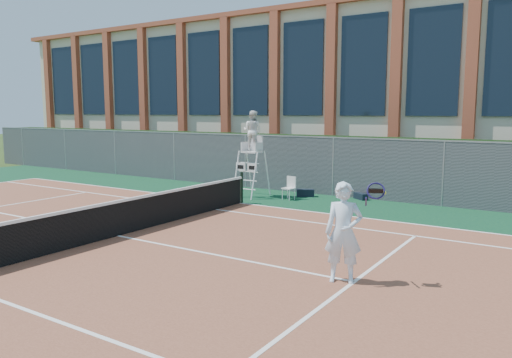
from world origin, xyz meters
The scene contains 12 objects.
ground centered at (0.00, 0.00, 0.00)m, with size 120.00×120.00×0.00m, color #233814.
apron centered at (0.00, 1.00, 0.01)m, with size 36.00×20.00×0.01m, color #0B3222.
tennis_court centered at (0.00, 0.00, 0.02)m, with size 23.77×10.97×0.02m, color brown.
tennis_net centered at (0.00, 0.00, 0.54)m, with size 0.10×11.30×1.10m.
fence centered at (0.00, 8.80, 1.10)m, with size 40.00×0.06×2.20m, color #595E60, non-canonical shape.
hedge centered at (0.00, 10.00, 1.10)m, with size 40.00×1.40×2.20m, color black.
building centered at (0.00, 17.95, 4.15)m, with size 45.00×10.60×8.22m.
umpire_chair centered at (-0.50, 7.04, 2.38)m, with size 0.91×1.40×3.25m.
plastic_chair centered at (1.02, 7.22, 0.50)m, with size 0.43×0.43×0.83m.
sports_bag_near centered at (1.24, 8.03, 0.15)m, with size 0.66×0.26×0.28m, color black.
sports_bag_far centered at (3.20, 8.60, 0.12)m, with size 0.57×0.25×0.23m, color black.
tennis_player centered at (6.21, -0.09, 0.97)m, with size 1.09×0.80×1.88m.
Camera 1 is at (9.73, -8.52, 3.18)m, focal length 35.00 mm.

